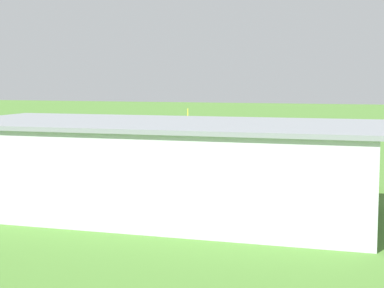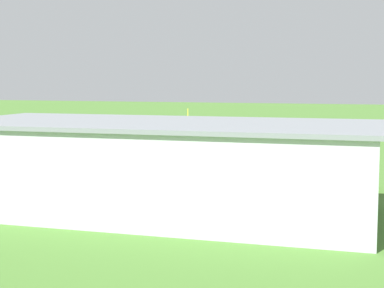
% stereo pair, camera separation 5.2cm
% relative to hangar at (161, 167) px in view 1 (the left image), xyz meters
% --- Properties ---
extents(ground_plane, '(400.00, 400.00, 0.00)m').
position_rel_hangar_xyz_m(ground_plane, '(-1.13, -30.91, -3.83)').
color(ground_plane, '#47752D').
extents(hangar, '(35.87, 16.59, 7.65)m').
position_rel_hangar_xyz_m(hangar, '(0.00, 0.00, 0.00)').
color(hangar, silver).
rests_on(hangar, ground_plane).
extents(biplane, '(9.33, 7.39, 3.87)m').
position_rel_hangar_xyz_m(biplane, '(6.10, -26.78, 1.37)').
color(biplane, yellow).
extents(car_yellow, '(2.26, 4.57, 1.57)m').
position_rel_hangar_xyz_m(car_yellow, '(-16.18, -15.65, -3.01)').
color(car_yellow, gold).
rests_on(car_yellow, ground_plane).
extents(car_black, '(2.10, 4.13, 1.52)m').
position_rel_hangar_xyz_m(car_black, '(16.71, -15.06, -3.04)').
color(car_black, black).
rests_on(car_black, ground_plane).
extents(car_silver, '(2.37, 4.46, 1.50)m').
position_rel_hangar_xyz_m(car_silver, '(23.71, -15.20, -3.04)').
color(car_silver, '#B7B7BC').
rests_on(car_silver, ground_plane).
extents(person_at_fence_line, '(0.54, 0.54, 1.71)m').
position_rel_hangar_xyz_m(person_at_fence_line, '(17.11, -11.60, -2.98)').
color(person_at_fence_line, navy).
rests_on(person_at_fence_line, ground_plane).
extents(person_beside_truck, '(0.41, 0.41, 1.78)m').
position_rel_hangar_xyz_m(person_beside_truck, '(18.27, -20.11, -2.94)').
color(person_beside_truck, beige).
rests_on(person_beside_truck, ground_plane).
extents(person_walking_on_apron, '(0.53, 0.53, 1.57)m').
position_rel_hangar_xyz_m(person_walking_on_apron, '(-16.12, -12.26, -3.05)').
color(person_walking_on_apron, orange).
rests_on(person_walking_on_apron, ground_plane).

